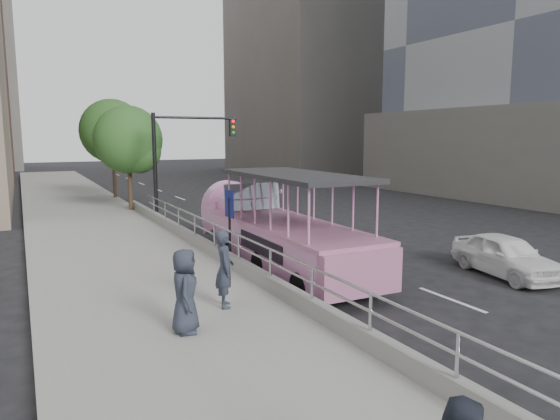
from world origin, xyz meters
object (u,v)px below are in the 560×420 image
object	(u,v)px
duck_boat	(275,231)
pedestrian_far	(185,291)
car	(506,255)
parking_sign	(230,220)
street_tree_near	(130,142)
pedestrian_near	(225,269)
traffic_signal	(180,150)
street_tree_far	(114,134)

from	to	relation	value
duck_boat	pedestrian_far	size ratio (longest dim) A/B	5.54
car	parking_sign	size ratio (longest dim) A/B	1.45
street_tree_near	pedestrian_near	bearing A→B (deg)	-94.41
street_tree_near	duck_boat	bearing A→B (deg)	-81.82
duck_boat	traffic_signal	world-z (taller)	traffic_signal
street_tree_near	street_tree_far	bearing A→B (deg)	88.09
street_tree_near	car	bearing A→B (deg)	-66.50
parking_sign	traffic_signal	xyz separation A→B (m)	(1.29, 9.50, 1.89)
parking_sign	street_tree_near	world-z (taller)	street_tree_near
traffic_signal	street_tree_near	distance (m)	3.80
pedestrian_near	traffic_signal	world-z (taller)	traffic_signal
pedestrian_far	street_tree_near	distance (m)	17.99
parking_sign	traffic_signal	size ratio (longest dim) A/B	0.49
parking_sign	street_tree_far	distance (m)	19.12
pedestrian_far	car	bearing A→B (deg)	-70.57
car	street_tree_near	world-z (taller)	street_tree_near
pedestrian_near	parking_sign	bearing A→B (deg)	-7.71
car	pedestrian_near	xyz separation A→B (m)	(-8.69, 0.49, 0.55)
pedestrian_far	street_tree_far	size ratio (longest dim) A/B	0.26
pedestrian_far	parking_sign	bearing A→B (deg)	-14.82
street_tree_far	street_tree_near	bearing A→B (deg)	-91.91
pedestrian_far	street_tree_far	world-z (taller)	street_tree_far
pedestrian_near	street_tree_far	bearing A→B (deg)	12.07
parking_sign	traffic_signal	distance (m)	9.77
pedestrian_near	parking_sign	size ratio (longest dim) A/B	0.69
street_tree_far	pedestrian_near	bearing A→B (deg)	-93.75
car	traffic_signal	size ratio (longest dim) A/B	0.70
duck_boat	car	bearing A→B (deg)	-36.71
pedestrian_far	street_tree_near	bearing A→B (deg)	8.06
duck_boat	pedestrian_near	distance (m)	4.81
pedestrian_far	street_tree_near	xyz separation A→B (m)	(2.51, 17.61, 2.69)
pedestrian_near	traffic_signal	xyz separation A→B (m)	(2.87, 13.13, 2.32)
duck_boat	car	xyz separation A→B (m)	(5.56, -4.14, -0.51)
pedestrian_near	pedestrian_far	world-z (taller)	pedestrian_near
duck_boat	traffic_signal	size ratio (longest dim) A/B	1.77
car	pedestrian_far	bearing A→B (deg)	-166.15
duck_boat	pedestrian_far	distance (m)	6.42
pedestrian_near	street_tree_near	size ratio (longest dim) A/B	0.31
traffic_signal	duck_boat	bearing A→B (deg)	-88.44
parking_sign	street_tree_near	bearing A→B (deg)	91.35
street_tree_far	traffic_signal	bearing A→B (deg)	-81.57
duck_boat	pedestrian_far	bearing A→B (deg)	-132.83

